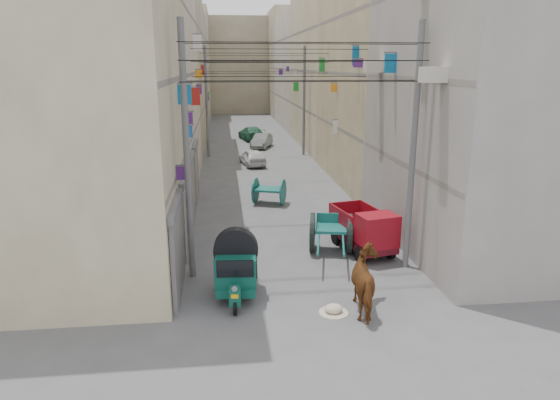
{
  "coord_description": "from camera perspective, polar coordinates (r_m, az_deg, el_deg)",
  "views": [
    {
      "loc": [
        -2.48,
        -9.32,
        6.69
      ],
      "look_at": [
        -0.67,
        6.5,
        2.35
      ],
      "focal_mm": 32.0,
      "sensor_mm": 36.0,
      "label": 1
    }
  ],
  "objects": [
    {
      "name": "overhead_cables",
      "position": [
        23.85,
        -0.58,
        15.43
      ],
      "size": [
        7.4,
        22.52,
        1.12
      ],
      "color": "black",
      "rests_on": "ground"
    },
    {
      "name": "building_row_right",
      "position": [
        44.69,
        7.27,
        14.83
      ],
      "size": [
        8.0,
        62.0,
        14.0
      ],
      "color": "gray",
      "rests_on": "ground"
    },
    {
      "name": "signboards",
      "position": [
        31.25,
        -1.98,
        9.25
      ],
      "size": [
        8.22,
        40.52,
        5.67
      ],
      "color": "white",
      "rests_on": "ground"
    },
    {
      "name": "end_cap_building",
      "position": [
        75.36,
        -4.8,
        15.05
      ],
      "size": [
        22.0,
        10.0,
        13.0
      ],
      "primitive_type": "cube",
      "color": "#AFA98A",
      "rests_on": "ground"
    },
    {
      "name": "ac_units",
      "position": [
        18.08,
        13.93,
        17.18
      ],
      "size": [
        0.7,
        6.55,
        3.35
      ],
      "color": "beige",
      "rests_on": "ground"
    },
    {
      "name": "distant_car_white",
      "position": [
        34.24,
        -3.17,
        4.92
      ],
      "size": [
        1.89,
        3.51,
        1.14
      ],
      "primitive_type": "imported",
      "rotation": [
        0.0,
        0.0,
        3.31
      ],
      "color": "silver",
      "rests_on": "ground"
    },
    {
      "name": "feed_sack",
      "position": [
        14.27,
        6.15,
        -12.23
      ],
      "size": [
        0.51,
        0.41,
        0.25
      ],
      "primitive_type": "ellipsoid",
      "color": "beige",
      "rests_on": "ground"
    },
    {
      "name": "mini_truck",
      "position": [
        18.29,
        9.92,
        -3.73
      ],
      "size": [
        1.96,
        3.24,
        1.7
      ],
      "rotation": [
        0.0,
        0.0,
        0.22
      ],
      "color": "black",
      "rests_on": "ground"
    },
    {
      "name": "distant_car_grey",
      "position": [
        41.63,
        -2.11,
        6.78
      ],
      "size": [
        2.17,
        3.64,
        1.13
      ],
      "primitive_type": "imported",
      "rotation": [
        0.0,
        0.0,
        -0.3
      ],
      "color": "#565B58",
      "rests_on": "ground"
    },
    {
      "name": "ground",
      "position": [
        11.74,
        7.28,
        -19.63
      ],
      "size": [
        140.0,
        140.0,
        0.0
      ],
      "primitive_type": "plane",
      "color": "#4C4B4E",
      "rests_on": "ground"
    },
    {
      "name": "building_row_left",
      "position": [
        43.8,
        -14.22,
        14.5
      ],
      "size": [
        8.0,
        62.0,
        14.0
      ],
      "color": "beige",
      "rests_on": "ground"
    },
    {
      "name": "tonga_cart",
      "position": [
        18.34,
        5.85,
        -3.69
      ],
      "size": [
        1.88,
        3.43,
        1.46
      ],
      "rotation": [
        0.0,
        0.0,
        -0.22
      ],
      "color": "black",
      "rests_on": "ground"
    },
    {
      "name": "horse",
      "position": [
        14.17,
        10.13,
        -9.25
      ],
      "size": [
        1.08,
        2.12,
        1.74
      ],
      "primitive_type": "imported",
      "rotation": [
        0.0,
        0.0,
        3.07
      ],
      "color": "maroon",
      "rests_on": "ground"
    },
    {
      "name": "second_cart",
      "position": [
        24.52,
        -1.25,
        1.08
      ],
      "size": [
        1.82,
        1.72,
        1.3
      ],
      "rotation": [
        0.0,
        0.0,
        -0.34
      ],
      "color": "#145753",
      "rests_on": "ground"
    },
    {
      "name": "utility_poles",
      "position": [
        26.58,
        -1.16,
        9.43
      ],
      "size": [
        7.4,
        22.2,
        8.0
      ],
      "color": "#59595B",
      "rests_on": "ground"
    },
    {
      "name": "auto_rickshaw",
      "position": [
        14.86,
        -5.02,
        -7.54
      ],
      "size": [
        1.41,
        2.33,
        1.61
      ],
      "rotation": [
        0.0,
        0.0,
        -0.07
      ],
      "color": "black",
      "rests_on": "ground"
    },
    {
      "name": "shutters_left",
      "position": [
        20.42,
        -10.35,
        0.25
      ],
      "size": [
        0.18,
        14.4,
        2.88
      ],
      "color": "#535459",
      "rests_on": "ground"
    },
    {
      "name": "distant_car_green",
      "position": [
        45.89,
        -3.29,
        7.61
      ],
      "size": [
        2.49,
        4.49,
        1.23
      ],
      "primitive_type": "imported",
      "rotation": [
        0.0,
        0.0,
        3.33
      ],
      "color": "#1E593B",
      "rests_on": "ground"
    }
  ]
}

